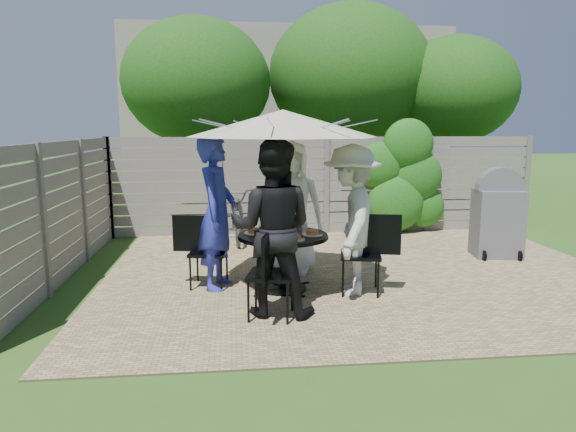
{
  "coord_description": "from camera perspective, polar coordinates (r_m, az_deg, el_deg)",
  "views": [
    {
      "loc": [
        -1.75,
        -6.53,
        2.03
      ],
      "look_at": [
        -1.07,
        -0.19,
        0.91
      ],
      "focal_mm": 32.0,
      "sensor_mm": 36.0,
      "label": 1
    }
  ],
  "objects": [
    {
      "name": "umbrella",
      "position": [
        6.17,
        -0.57,
        10.24
      ],
      "size": [
        2.76,
        2.76,
        2.22
      ],
      "rotation": [
        0.0,
        0.0,
        -0.23
      ],
      "color": "silver",
      "rests_on": "ground"
    },
    {
      "name": "glass_right",
      "position": [
        6.37,
        1.89,
        -1.29
      ],
      "size": [
        0.07,
        0.07,
        0.14
      ],
      "primitive_type": "cylinder",
      "color": "silver",
      "rests_on": "patio_table"
    },
    {
      "name": "backyard_envelope",
      "position": [
        16.93,
        0.12,
        11.89
      ],
      "size": [
        60.0,
        60.0,
        5.0
      ],
      "color": "#37591B",
      "rests_on": "ground"
    },
    {
      "name": "chair_left",
      "position": [
        6.61,
        -8.91,
        -5.53
      ],
      "size": [
        0.7,
        0.52,
        0.93
      ],
      "rotation": [
        0.0,
        0.0,
        6.12
      ],
      "color": "black",
      "rests_on": "ground"
    },
    {
      "name": "glass_front",
      "position": [
        6.03,
        0.1,
        -1.93
      ],
      "size": [
        0.07,
        0.07,
        0.14
      ],
      "primitive_type": "cylinder",
      "color": "silver",
      "rests_on": "patio_table"
    },
    {
      "name": "person_front",
      "position": [
        5.46,
        -1.75,
        -1.44
      ],
      "size": [
        1.07,
        0.92,
        1.91
      ],
      "primitive_type": "imported",
      "rotation": [
        0.0,
        0.0,
        2.91
      ],
      "color": "black",
      "rests_on": "ground"
    },
    {
      "name": "chair_front",
      "position": [
        5.5,
        -1.94,
        -8.47
      ],
      "size": [
        0.57,
        0.75,
        0.98
      ],
      "rotation": [
        0.0,
        0.0,
        1.34
      ],
      "color": "black",
      "rests_on": "ground"
    },
    {
      "name": "plate_extra",
      "position": [
        5.99,
        0.76,
        -2.45
      ],
      "size": [
        0.24,
        0.24,
        0.06
      ],
      "color": "white",
      "rests_on": "patio_table"
    },
    {
      "name": "plate_right",
      "position": [
        6.27,
        2.71,
        -1.91
      ],
      "size": [
        0.26,
        0.26,
        0.06
      ],
      "color": "white",
      "rests_on": "patio_table"
    },
    {
      "name": "syrup_jug",
      "position": [
        6.35,
        -1.03,
        -1.23
      ],
      "size": [
        0.09,
        0.09,
        0.16
      ],
      "primitive_type": "cylinder",
      "color": "#59280C",
      "rests_on": "patio_table"
    },
    {
      "name": "person_left",
      "position": [
        6.43,
        -7.9,
        0.3
      ],
      "size": [
        0.61,
        0.79,
        1.93
      ],
      "primitive_type": "imported",
      "rotation": [
        0.0,
        0.0,
        7.62
      ],
      "color": "#2933B2",
      "rests_on": "ground"
    },
    {
      "name": "plate_back",
      "position": [
        6.65,
        -0.13,
        -1.2
      ],
      "size": [
        0.26,
        0.26,
        0.06
      ],
      "color": "white",
      "rests_on": "patio_table"
    },
    {
      "name": "bicycle",
      "position": [
        9.26,
        -5.69,
        0.34
      ],
      "size": [
        0.72,
        1.9,
        0.99
      ],
      "primitive_type": "imported",
      "rotation": [
        0.0,
        0.0,
        0.04
      ],
      "color": "#333338",
      "rests_on": "ground"
    },
    {
      "name": "bbq_grill",
      "position": [
        8.59,
        22.27,
        -0.08
      ],
      "size": [
        0.76,
        0.63,
        1.42
      ],
      "rotation": [
        0.0,
        0.0,
        -0.14
      ],
      "color": "#5B5B60",
      "rests_on": "ground"
    },
    {
      "name": "patio_table",
      "position": [
        6.36,
        -0.55,
        -3.96
      ],
      "size": [
        1.32,
        1.32,
        0.72
      ],
      "rotation": [
        0.0,
        0.0,
        -0.23
      ],
      "color": "black",
      "rests_on": "ground"
    },
    {
      "name": "plate_front",
      "position": [
        5.96,
        -1.03,
        -2.53
      ],
      "size": [
        0.26,
        0.26,
        0.06
      ],
      "color": "white",
      "rests_on": "patio_table"
    },
    {
      "name": "glass_back",
      "position": [
        6.56,
        -1.15,
        -0.95
      ],
      "size": [
        0.07,
        0.07,
        0.14
      ],
      "primitive_type": "cylinder",
      "color": "silver",
      "rests_on": "patio_table"
    },
    {
      "name": "chair_back",
      "position": [
        7.34,
        0.48,
        -3.98
      ],
      "size": [
        0.49,
        0.66,
        0.87
      ],
      "rotation": [
        0.0,
        0.0,
        4.54
      ],
      "color": "black",
      "rests_on": "ground"
    },
    {
      "name": "person_back",
      "position": [
        7.08,
        0.36,
        0.92
      ],
      "size": [
        1.01,
        0.78,
        1.84
      ],
      "primitive_type": "imported",
      "rotation": [
        0.0,
        0.0,
        6.05
      ],
      "color": "white",
      "rests_on": "ground"
    },
    {
      "name": "person_right",
      "position": [
        6.21,
        7.05,
        -0.49
      ],
      "size": [
        0.93,
        1.31,
        1.83
      ],
      "primitive_type": "imported",
      "rotation": [
        0.0,
        0.0,
        4.48
      ],
      "color": "silver",
      "rests_on": "ground"
    },
    {
      "name": "chair_right",
      "position": [
        6.36,
        8.17,
        -5.97
      ],
      "size": [
        0.75,
        0.57,
        0.99
      ],
      "rotation": [
        0.0,
        0.0,
        2.93
      ],
      "color": "black",
      "rests_on": "ground"
    },
    {
      "name": "plate_left",
      "position": [
        6.36,
        -3.77,
        -1.74
      ],
      "size": [
        0.26,
        0.26,
        0.06
      ],
      "color": "white",
      "rests_on": "patio_table"
    },
    {
      "name": "coffee_cup",
      "position": [
        6.5,
        0.59,
        -1.15
      ],
      "size": [
        0.08,
        0.08,
        0.12
      ],
      "primitive_type": "cylinder",
      "color": "#C6B293",
      "rests_on": "patio_table"
    }
  ]
}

